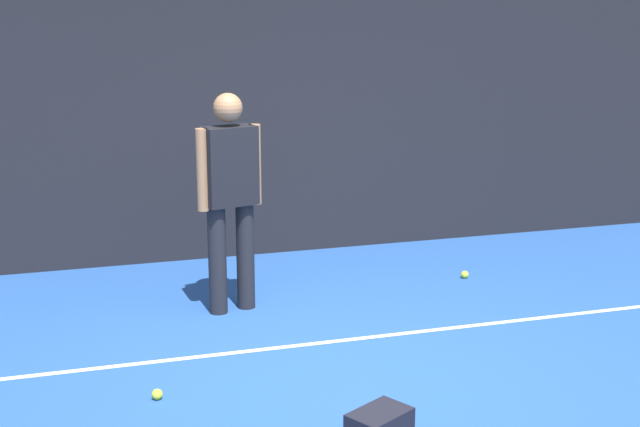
# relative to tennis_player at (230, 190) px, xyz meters

# --- Properties ---
(ground_plane) EXTENTS (12.00, 12.00, 0.00)m
(ground_plane) POSITION_rel_tennis_player_xyz_m (0.39, -1.48, -0.97)
(ground_plane) COLOR #234C93
(back_fence) EXTENTS (10.00, 0.10, 2.48)m
(back_fence) POSITION_rel_tennis_player_xyz_m (0.39, 1.52, 0.28)
(back_fence) COLOR black
(back_fence) RESTS_ON ground
(court_line) EXTENTS (9.00, 0.05, 0.00)m
(court_line) POSITION_rel_tennis_player_xyz_m (0.39, -0.86, -0.96)
(court_line) COLOR white
(court_line) RESTS_ON ground
(tennis_player) EXTENTS (0.52, 0.31, 1.70)m
(tennis_player) POSITION_rel_tennis_player_xyz_m (0.00, 0.00, 0.00)
(tennis_player) COLOR black
(tennis_player) RESTS_ON ground
(tennis_ball_near_player) EXTENTS (0.07, 0.07, 0.07)m
(tennis_ball_near_player) POSITION_rel_tennis_player_xyz_m (2.11, 0.22, -0.93)
(tennis_ball_near_player) COLOR #CCE033
(tennis_ball_near_player) RESTS_ON ground
(tennis_ball_by_fence) EXTENTS (0.07, 0.07, 0.07)m
(tennis_ball_by_fence) POSITION_rel_tennis_player_xyz_m (-0.75, -1.45, -0.93)
(tennis_ball_by_fence) COLOR #CCE033
(tennis_ball_by_fence) RESTS_ON ground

